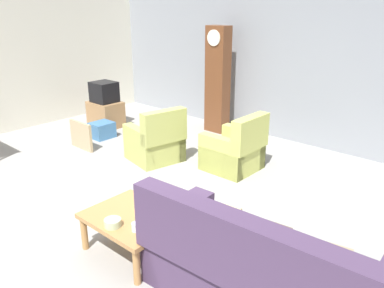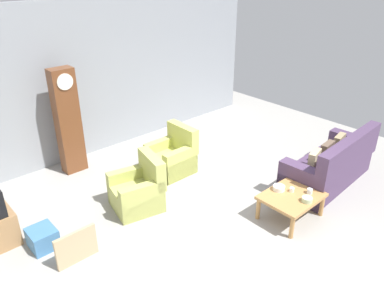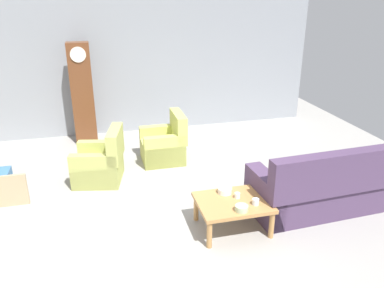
# 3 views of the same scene
# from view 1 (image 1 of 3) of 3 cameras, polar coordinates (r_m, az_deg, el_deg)

# --- Properties ---
(ground_plane) EXTENTS (10.40, 10.40, 0.00)m
(ground_plane) POSITION_cam_1_polar(r_m,az_deg,el_deg) (5.40, -8.21, -7.89)
(ground_plane) COLOR #999691
(garage_door_wall) EXTENTS (8.40, 0.16, 3.20)m
(garage_door_wall) POSITION_cam_1_polar(r_m,az_deg,el_deg) (7.64, 12.61, 12.76)
(garage_door_wall) COLOR gray
(garage_door_wall) RESTS_ON ground_plane
(pegboard_wall_left) EXTENTS (0.12, 6.40, 2.88)m
(pegboard_wall_left) POSITION_cam_1_polar(r_m,az_deg,el_deg) (8.67, -25.31, 11.11)
(pegboard_wall_left) COLOR silver
(pegboard_wall_left) RESTS_ON ground_plane
(couch_floral) EXTENTS (2.14, 0.98, 1.04)m
(couch_floral) POSITION_cam_1_polar(r_m,az_deg,el_deg) (3.49, 9.74, -18.49)
(couch_floral) COLOR #4C3856
(couch_floral) RESTS_ON ground_plane
(armchair_olive_near) EXTENTS (0.93, 0.91, 0.92)m
(armchair_olive_near) POSITION_cam_1_polar(r_m,az_deg,el_deg) (6.50, -5.29, 0.14)
(armchair_olive_near) COLOR tan
(armchair_olive_near) RESTS_ON ground_plane
(armchair_olive_far) EXTENTS (0.79, 0.76, 0.92)m
(armchair_olive_far) POSITION_cam_1_polar(r_m,az_deg,el_deg) (6.15, 6.25, -1.08)
(armchair_olive_far) COLOR #BEC45D
(armchair_olive_far) RESTS_ON ground_plane
(coffee_table_wood) EXTENTS (0.96, 0.76, 0.43)m
(coffee_table_wood) POSITION_cam_1_polar(r_m,az_deg,el_deg) (4.19, -8.64, -10.97)
(coffee_table_wood) COLOR #B27F47
(coffee_table_wood) RESTS_ON ground_plane
(grandfather_clock) EXTENTS (0.44, 0.30, 2.09)m
(grandfather_clock) POSITION_cam_1_polar(r_m,az_deg,el_deg) (7.84, 3.76, 9.30)
(grandfather_clock) COLOR brown
(grandfather_clock) RESTS_ON ground_plane
(tv_stand_cabinet) EXTENTS (0.68, 0.52, 0.53)m
(tv_stand_cabinet) POSITION_cam_1_polar(r_m,az_deg,el_deg) (8.50, -12.46, 4.28)
(tv_stand_cabinet) COLOR #997047
(tv_stand_cabinet) RESTS_ON ground_plane
(tv_crt) EXTENTS (0.48, 0.44, 0.42)m
(tv_crt) POSITION_cam_1_polar(r_m,az_deg,el_deg) (8.39, -12.70, 7.42)
(tv_crt) COLOR black
(tv_crt) RESTS_ON tv_stand_cabinet
(framed_picture_leaning) EXTENTS (0.60, 0.05, 0.50)m
(framed_picture_leaning) POSITION_cam_1_polar(r_m,az_deg,el_deg) (7.28, -15.86, 1.19)
(framed_picture_leaning) COLOR tan
(framed_picture_leaning) RESTS_ON ground_plane
(storage_box_blue) EXTENTS (0.37, 0.41, 0.30)m
(storage_box_blue) POSITION_cam_1_polar(r_m,az_deg,el_deg) (7.82, -12.98, 2.00)
(storage_box_blue) COLOR teal
(storage_box_blue) RESTS_ON ground_plane
(cup_white_porcelain) EXTENTS (0.08, 0.08, 0.07)m
(cup_white_porcelain) POSITION_cam_1_polar(r_m,az_deg,el_deg) (4.12, -7.34, -9.90)
(cup_white_porcelain) COLOR white
(cup_white_porcelain) RESTS_ON coffee_table_wood
(cup_blue_rimmed) EXTENTS (0.09, 0.09, 0.08)m
(cup_blue_rimmed) POSITION_cam_1_polar(r_m,az_deg,el_deg) (3.88, -8.15, -11.89)
(cup_blue_rimmed) COLOR silver
(cup_blue_rimmed) RESTS_ON coffee_table_wood
(bowl_white_stacked) EXTENTS (0.19, 0.19, 0.08)m
(bowl_white_stacked) POSITION_cam_1_polar(r_m,az_deg,el_deg) (4.29, -6.67, -8.51)
(bowl_white_stacked) COLOR white
(bowl_white_stacked) RESTS_ON coffee_table_wood
(bowl_shallow_green) EXTENTS (0.17, 0.17, 0.08)m
(bowl_shallow_green) POSITION_cam_1_polar(r_m,az_deg,el_deg) (3.99, -11.49, -11.20)
(bowl_shallow_green) COLOR #B2C69E
(bowl_shallow_green) RESTS_ON coffee_table_wood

